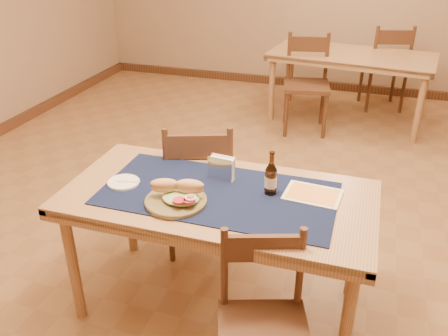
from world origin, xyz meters
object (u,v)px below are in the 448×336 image
(sandwich_plate, at_px, (177,197))
(napkin_holder, at_px, (221,169))
(chair_main_far, at_px, (199,184))
(back_table, at_px, (351,61))
(beer_bottle, at_px, (271,178))
(main_table, at_px, (218,207))
(chair_main_near, at_px, (263,324))

(sandwich_plate, relative_size, napkin_holder, 2.00)
(chair_main_far, relative_size, sandwich_plate, 3.05)
(back_table, distance_m, beer_bottle, 3.15)
(back_table, distance_m, chair_main_far, 2.83)
(back_table, relative_size, chair_main_far, 1.88)
(back_table, relative_size, beer_bottle, 7.63)
(main_table, xyz_separation_m, napkin_holder, (-0.03, 0.15, 0.15))
(chair_main_far, relative_size, napkin_holder, 6.11)
(back_table, bearing_deg, napkin_holder, -98.83)
(back_table, relative_size, chair_main_near, 2.10)
(beer_bottle, bearing_deg, chair_main_near, -78.80)
(main_table, distance_m, chair_main_far, 0.60)
(chair_main_near, xyz_separation_m, sandwich_plate, (-0.53, 0.35, 0.35))
(main_table, height_order, chair_main_far, chair_main_far)
(chair_main_near, height_order, beer_bottle, beer_bottle)
(back_table, distance_m, chair_main_near, 3.73)
(chair_main_near, xyz_separation_m, beer_bottle, (-0.12, 0.58, 0.40))
(back_table, bearing_deg, chair_main_far, -105.12)
(sandwich_plate, bearing_deg, chair_main_far, 101.23)
(chair_main_near, relative_size, napkin_holder, 5.48)
(main_table, relative_size, chair_main_near, 1.88)
(chair_main_far, distance_m, napkin_holder, 0.54)
(sandwich_plate, bearing_deg, chair_main_near, -33.49)
(chair_main_near, bearing_deg, main_table, 126.33)
(beer_bottle, height_order, napkin_holder, beer_bottle)
(main_table, relative_size, back_table, 0.90)
(main_table, height_order, sandwich_plate, sandwich_plate)
(chair_main_near, height_order, napkin_holder, napkin_holder)
(chair_main_far, xyz_separation_m, beer_bottle, (0.55, -0.41, 0.35))
(main_table, bearing_deg, chair_main_far, 120.63)
(main_table, distance_m, sandwich_plate, 0.25)
(main_table, bearing_deg, back_table, 82.10)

